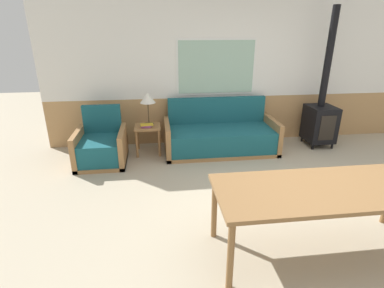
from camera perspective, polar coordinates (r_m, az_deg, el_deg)
name	(u,v)px	position (r m, az deg, el deg)	size (l,w,h in m)	color
ground_plane	(294,214)	(3.92, 18.83, -12.54)	(16.00, 16.00, 0.00)	#B2A58C
wall_back	(240,71)	(5.79, 9.11, 13.61)	(7.20, 0.09, 2.70)	tan
couch	(220,137)	(5.41, 5.36, 1.37)	(1.98, 0.89, 0.91)	#9E7042
armchair	(102,147)	(5.16, -16.85, -0.60)	(0.79, 0.84, 0.89)	#9E7042
side_table	(148,131)	(5.32, -8.42, 2.40)	(0.44, 0.44, 0.50)	#9E7042
table_lamp	(148,99)	(5.24, -8.43, 8.41)	(0.27, 0.27, 0.56)	#4C3823
book_stack	(146,125)	(5.20, -8.66, 3.51)	(0.23, 0.14, 0.06)	#994C84
dining_table	(327,194)	(3.11, 24.33, -8.59)	(2.12, 0.82, 0.73)	olive
wood_stove	(321,115)	(6.06, 23.31, 5.06)	(0.48, 0.54, 2.46)	black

